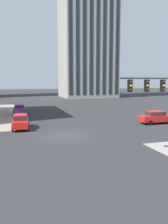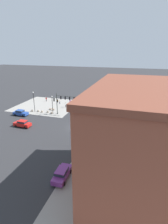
% 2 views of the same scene
% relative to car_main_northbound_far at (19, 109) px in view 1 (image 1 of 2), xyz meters
% --- Properties ---
extents(ground_plane, '(320.00, 320.00, 0.00)m').
position_rel_car_main_northbound_far_xyz_m(ground_plane, '(4.14, -17.74, -0.92)').
color(ground_plane, '#2D2D30').
extents(car_main_northbound_far, '(2.02, 4.47, 1.68)m').
position_rel_car_main_northbound_far_xyz_m(car_main_northbound_far, '(0.00, 0.00, 0.00)').
color(car_main_northbound_far, '#7A3389').
rests_on(car_main_northbound_far, ground).
extents(car_main_southbound_far, '(2.05, 4.48, 1.68)m').
position_rel_car_main_northbound_far_xyz_m(car_main_southbound_far, '(-0.10, -12.59, 0.00)').
color(car_main_southbound_far, red).
rests_on(car_main_southbound_far, ground).
extents(car_cross_eastbound, '(4.47, 2.03, 1.68)m').
position_rel_car_main_northbound_far_xyz_m(car_cross_eastbound, '(17.19, -14.35, 0.00)').
color(car_cross_eastbound, red).
rests_on(car_cross_eastbound, ground).
extents(residential_tower_skyline_right, '(18.69, 16.42, 64.80)m').
position_rel_car_main_northbound_far_xyz_m(residential_tower_skyline_right, '(24.83, 40.02, 31.50)').
color(residential_tower_skyline_right, '#9E998E').
rests_on(residential_tower_skyline_right, ground).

